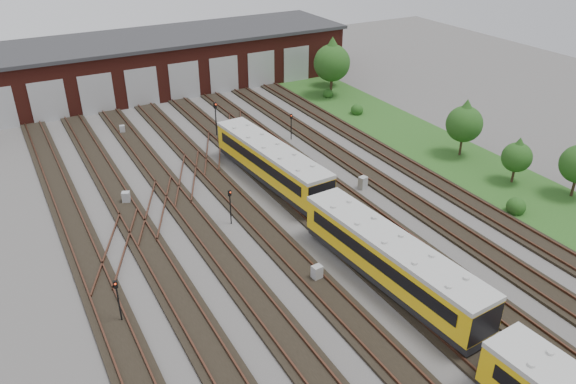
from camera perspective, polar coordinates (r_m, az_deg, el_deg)
ground at (r=39.12m, az=2.48°, el=-5.52°), size 120.00×120.00×0.00m
track_network at (r=39.41m, az=1.83°, el=-5.04°), size 30.40×70.00×0.33m
maintenance_shed at (r=72.18m, az=-14.47°, el=12.50°), size 51.00×12.50×6.35m
grass_verge at (r=56.52m, az=13.87°, el=4.81°), size 8.00×55.00×0.05m
metro_train at (r=35.11m, az=10.41°, el=-6.76°), size 3.60×46.57×2.98m
signal_mast_0 at (r=33.09m, az=-16.92°, el=-10.10°), size 0.26×0.24×2.91m
signal_mast_1 at (r=40.91m, az=-5.90°, el=-1.08°), size 0.25×0.24×2.80m
signal_mast_2 at (r=56.13m, az=-7.36°, el=7.75°), size 0.33×0.32×3.59m
signal_mast_3 at (r=55.30m, az=0.33°, el=7.02°), size 0.27×0.26×2.65m
relay_cabinet_0 at (r=45.82m, az=-16.12°, el=-0.57°), size 0.74×0.69×1.00m
relay_cabinet_1 at (r=59.60m, az=-16.48°, el=6.11°), size 0.60×0.54×0.86m
relay_cabinet_2 at (r=35.72m, az=2.96°, el=-8.22°), size 0.67×0.58×1.03m
relay_cabinet_3 at (r=55.90m, az=-6.70°, el=5.71°), size 0.72×0.67×0.98m
relay_cabinet_4 at (r=46.64m, az=7.61°, el=0.94°), size 0.74×0.66×1.06m
tree_0 at (r=67.29m, az=4.50°, el=13.37°), size 4.28×4.28×7.09m
tree_1 at (r=71.42m, az=4.55°, el=13.23°), size 3.14×3.14×5.21m
tree_2 at (r=53.51m, az=17.53°, el=7.01°), size 3.30×3.30×5.47m
tree_3 at (r=50.01m, az=22.28°, el=3.60°), size 2.48×2.48×4.12m
bush_0 at (r=46.05m, az=22.21°, el=-1.16°), size 1.47×1.47×1.47m
bush_1 at (r=62.80m, az=7.04°, el=8.44°), size 1.37×1.37×1.37m
bush_2 at (r=68.00m, az=4.07°, el=10.07°), size 1.21×1.21×1.21m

